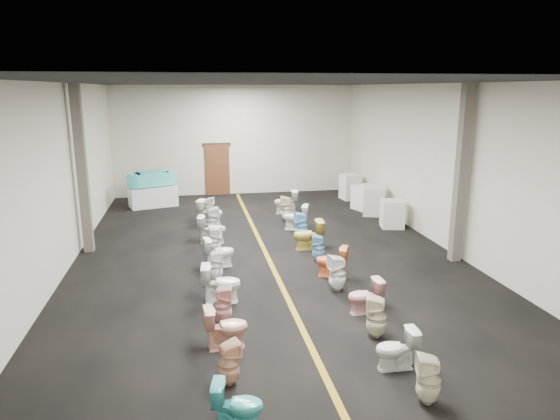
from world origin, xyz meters
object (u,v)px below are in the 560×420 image
Objects in this scene: toilet_left_6 at (219,252)px; toilet_right_6 at (318,248)px; toilet_left_0 at (238,405)px; toilet_right_4 at (337,273)px; toilet_left_11 at (209,207)px; toilet_right_8 at (301,226)px; toilet_left_8 at (212,229)px; toilet_right_1 at (396,349)px; toilet_right_0 at (429,380)px; toilet_right_5 at (332,261)px; toilet_left_9 at (212,220)px; toilet_left_7 at (215,241)px; toilet_left_2 at (226,327)px; toilet_right_10 at (287,209)px; appliance_crate_c at (366,198)px; toilet_right_11 at (286,202)px; bathtub at (152,178)px; toilet_left_10 at (210,212)px; toilet_left_5 at (216,266)px; display_table at (153,196)px; appliance_crate_b at (374,201)px; toilet_left_3 at (223,305)px; appliance_crate_a at (392,214)px; toilet_left_1 at (229,363)px; toilet_left_4 at (221,283)px; appliance_crate_d at (350,187)px; toilet_right_3 at (365,296)px; toilet_right_2 at (377,317)px; toilet_right_7 at (308,235)px.

toilet_right_6 is at bearing -100.58° from toilet_left_6.
toilet_right_4 reaches higher than toilet_left_0.
toilet_right_8 is at bearing -120.74° from toilet_left_11.
toilet_left_8 is at bearing -160.38° from toilet_left_11.
toilet_left_11 is at bearing -165.03° from toilet_right_1.
toilet_right_5 is (0.03, 5.02, -0.00)m from toilet_right_0.
toilet_left_7 is at bearing 170.03° from toilet_left_9.
toilet_left_2 is 0.91× the size of toilet_left_9.
toilet_right_6 is at bearing -38.14° from toilet_left_2.
appliance_crate_c is at bearing 114.07° from toilet_right_10.
toilet_left_6 is at bearing -6.19° from toilet_left_2.
toilet_left_11 is 2.71m from toilet_right_11.
bathtub is at bearing -126.34° from toilet_right_5.
toilet_left_10 is (0.10, 8.09, 0.04)m from toilet_left_2.
toilet_right_5 is at bearing -96.73° from toilet_left_5.
toilet_left_2 is at bearing -80.28° from display_table.
appliance_crate_b is 1.33× the size of toilet_left_7.
toilet_left_10 is (0.10, 7.18, 0.03)m from toilet_left_3.
toilet_left_10 is at bearing -163.43° from toilet_right_1.
toilet_left_7 reaches higher than toilet_right_1.
appliance_crate_a is at bearing 165.20° from toilet_right_5.
toilet_left_8 is (0.05, 5.21, 0.02)m from toilet_left_3.
toilet_left_11 is at bearing -44.16° from display_table.
toilet_right_5 is at bearing -60.72° from display_table.
toilet_left_5 is at bearing -172.96° from toilet_left_8.
toilet_left_2 reaches higher than toilet_left_0.
toilet_left_1 is (-0.04, 1.02, 0.01)m from toilet_left_0.
appliance_crate_a is 3.25m from toilet_right_8.
toilet_left_2 is 3.98m from toilet_right_5.
toilet_right_6 is at bearing 5.09° from toilet_right_10.
toilet_left_9 is at bearing -161.65° from toilet_right_1.
toilet_left_3 is 4.17m from toilet_left_7.
toilet_left_10 is (-5.74, -0.30, -0.08)m from appliance_crate_b.
toilet_left_4 is (-5.79, -6.47, -0.09)m from appliance_crate_b.
appliance_crate_d is at bearing 122.30° from toilet_right_11.
toilet_right_10 is at bearing -9.03° from toilet_right_11.
toilet_left_5 is (1.90, -8.07, -0.01)m from display_table.
toilet_left_2 reaches higher than toilet_left_1.
toilet_right_10 is at bearing -2.38° from toilet_left_0.
toilet_left_0 is at bearing 169.27° from toilet_left_6.
toilet_left_6 is 3.20m from toilet_right_8.
bathtub reaches higher than toilet_left_10.
toilet_right_10 is at bearing 178.18° from toilet_right_3.
toilet_right_2 is (0.06, 1.02, 0.06)m from toilet_right_1.
toilet_right_6 reaches higher than toilet_left_1.
toilet_right_11 is at bearing -156.64° from toilet_right_5.
toilet_right_7 reaches higher than toilet_left_7.
toilet_left_6 is (2.04, -7.11, -0.69)m from bathtub.
toilet_right_7 is (-0.02, 7.12, 0.04)m from toilet_right_0.
appliance_crate_d reaches higher than toilet_left_4.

